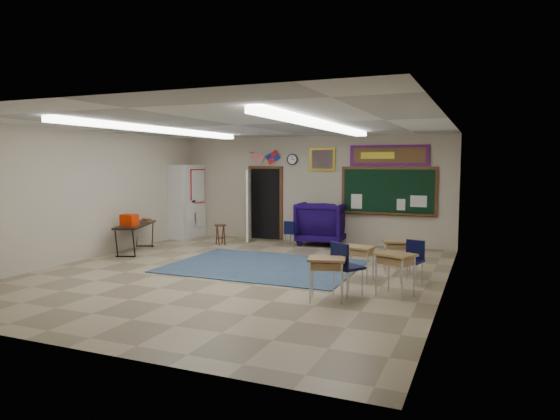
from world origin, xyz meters
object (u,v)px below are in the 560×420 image
at_px(folding_table, 135,237).
at_px(student_desk_front_left, 359,261).
at_px(student_desk_front_right, 397,255).
at_px(wingback_armchair, 322,223).
at_px(wooden_stool, 221,234).

bearing_deg(folding_table, student_desk_front_left, -29.04).
relative_size(student_desk_front_left, student_desk_front_right, 0.99).
bearing_deg(student_desk_front_left, folding_table, 179.38).
distance_m(wingback_armchair, student_desk_front_right, 3.86).
distance_m(student_desk_front_left, folding_table, 6.06).
xyz_separation_m(folding_table, wooden_stool, (1.47, 1.77, -0.10)).
bearing_deg(folding_table, wooden_stool, 29.94).
height_order(wingback_armchair, student_desk_front_right, wingback_armchair).
xyz_separation_m(student_desk_front_left, folding_table, (-5.99, 0.91, 0.01)).
xyz_separation_m(wingback_armchair, student_desk_front_right, (2.54, -2.89, -0.22)).
distance_m(folding_table, wooden_stool, 2.30).
xyz_separation_m(wingback_armchair, folding_table, (-4.00, -2.95, -0.20)).
relative_size(wingback_armchair, folding_table, 0.72).
bearing_deg(wooden_stool, student_desk_front_left, -30.68).
bearing_deg(wooden_stool, student_desk_front_right, -18.68).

